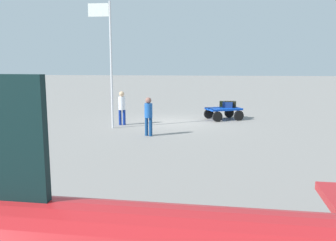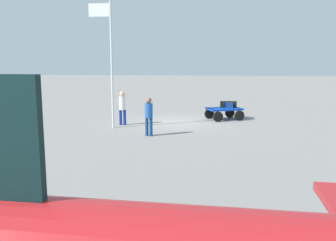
{
  "view_description": "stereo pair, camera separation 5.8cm",
  "coord_description": "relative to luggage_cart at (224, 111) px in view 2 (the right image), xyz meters",
  "views": [
    {
      "loc": [
        -1.29,
        18.65,
        3.17
      ],
      "look_at": [
        -0.17,
        6.0,
        1.07
      ],
      "focal_mm": 38.89,
      "sensor_mm": 36.0,
      "label": 1
    },
    {
      "loc": [
        -1.35,
        18.65,
        3.17
      ],
      "look_at": [
        -0.17,
        6.0,
        1.07
      ],
      "focal_mm": 38.89,
      "sensor_mm": 36.0,
      "label": 2
    }
  ],
  "objects": [
    {
      "name": "luggage_cart",
      "position": [
        0.0,
        0.0,
        0.0
      ],
      "size": [
        2.13,
        1.83,
        0.64
      ],
      "color": "#0B3CB6",
      "rests_on": "ground"
    },
    {
      "name": "worker_lead",
      "position": [
        5.11,
        2.11,
        0.52
      ],
      "size": [
        0.37,
        0.37,
        1.68
      ],
      "color": "navy",
      "rests_on": "ground"
    },
    {
      "name": "suitcase_grey",
      "position": [
        -0.38,
        -0.28,
        0.35
      ],
      "size": [
        0.66,
        0.38,
        0.34
      ],
      "color": "black",
      "rests_on": "luggage_cart"
    },
    {
      "name": "worker_trailing",
      "position": [
        3.43,
        4.64,
        0.51
      ],
      "size": [
        0.43,
        0.43,
        1.65
      ],
      "color": "navy",
      "rests_on": "ground"
    },
    {
      "name": "suitcase_olive",
      "position": [
        -0.28,
        -0.23,
        0.34
      ],
      "size": [
        0.62,
        0.52,
        0.31
      ],
      "color": "navy",
      "rests_on": "luggage_cart"
    },
    {
      "name": "ground_plane",
      "position": [
        2.56,
        1.03,
        -0.46
      ],
      "size": [
        120.0,
        120.0,
        0.0
      ],
      "primitive_type": "plane",
      "color": "gray"
    },
    {
      "name": "flagpole",
      "position": [
        5.5,
        2.98,
        3.02
      ],
      "size": [
        1.07,
        0.1,
        5.82
      ],
      "color": "silver",
      "rests_on": "ground"
    },
    {
      "name": "suitcase_dark",
      "position": [
        -0.12,
        -0.54,
        0.33
      ],
      "size": [
        0.63,
        0.43,
        0.3
      ],
      "color": "black",
      "rests_on": "luggage_cart"
    }
  ]
}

